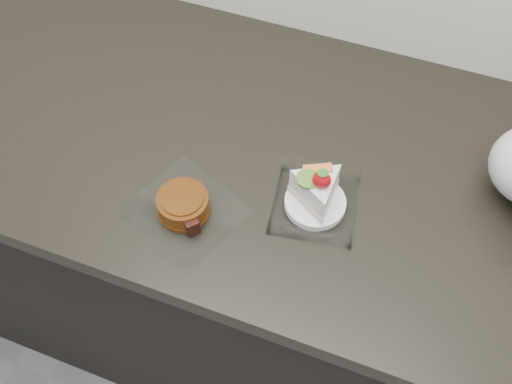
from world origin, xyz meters
The scene contains 3 objects.
counter centered at (0.00, 1.69, 0.45)m, with size 2.04×0.64×0.90m.
cake_tray centered at (0.10, 1.59, 0.93)m, with size 0.15×0.15×0.11m.
mooncake_wrap centered at (-0.10, 1.51, 0.92)m, with size 0.21×0.21×0.04m.
Camera 1 is at (0.19, 1.09, 1.68)m, focal length 40.00 mm.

